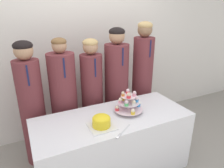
# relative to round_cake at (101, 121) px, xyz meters

# --- Properties ---
(wall_back) EXTENTS (9.00, 0.06, 2.70)m
(wall_back) POSITION_rel_round_cake_xyz_m (0.19, 1.22, 0.58)
(wall_back) COLOR silver
(wall_back) RESTS_ON ground_plane
(table) EXTENTS (1.65, 0.68, 0.71)m
(table) POSITION_rel_round_cake_xyz_m (0.19, 0.13, -0.42)
(table) COLOR white
(table) RESTS_ON ground_plane
(round_cake) EXTENTS (0.24, 0.24, 0.12)m
(round_cake) POSITION_rel_round_cake_xyz_m (0.00, 0.00, 0.00)
(round_cake) COLOR white
(round_cake) RESTS_ON table
(cake_knife) EXTENTS (0.22, 0.16, 0.01)m
(cake_knife) POSITION_rel_round_cake_xyz_m (0.12, -0.18, -0.06)
(cake_knife) COLOR silver
(cake_knife) RESTS_ON table
(cupcake_stand) EXTENTS (0.32, 0.32, 0.25)m
(cupcake_stand) POSITION_rel_round_cake_xyz_m (0.38, 0.14, 0.06)
(cupcake_stand) COLOR silver
(cupcake_stand) RESTS_ON table
(student_0) EXTENTS (0.28, 0.28, 1.48)m
(student_0) POSITION_rel_round_cake_xyz_m (-0.56, 0.70, -0.06)
(student_0) COLOR brown
(student_0) RESTS_ON ground_plane
(student_1) EXTENTS (0.32, 0.32, 1.48)m
(student_1) POSITION_rel_round_cake_xyz_m (-0.19, 0.70, -0.08)
(student_1) COLOR brown
(student_1) RESTS_ON ground_plane
(student_2) EXTENTS (0.27, 0.28, 1.45)m
(student_2) POSITION_rel_round_cake_xyz_m (0.17, 0.70, -0.07)
(student_2) COLOR brown
(student_2) RESTS_ON ground_plane
(student_3) EXTENTS (0.32, 0.32, 1.57)m
(student_3) POSITION_rel_round_cake_xyz_m (0.52, 0.70, -0.03)
(student_3) COLOR brown
(student_3) RESTS_ON ground_plane
(student_4) EXTENTS (0.28, 0.29, 1.62)m
(student_4) POSITION_rel_round_cake_xyz_m (0.94, 0.70, 0.01)
(student_4) COLOR brown
(student_4) RESTS_ON ground_plane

